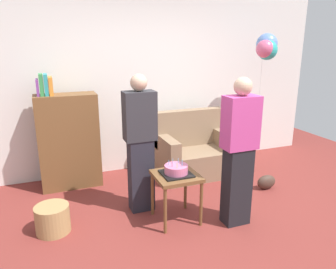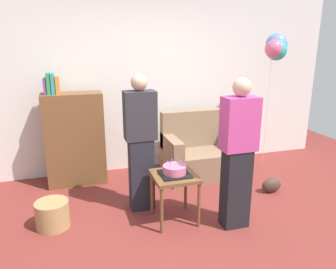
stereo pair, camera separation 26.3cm
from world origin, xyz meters
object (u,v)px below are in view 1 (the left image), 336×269
at_px(bookshelf, 69,140).
at_px(handbag, 266,182).
at_px(balloon_bunch, 267,47).
at_px(side_table, 176,181).
at_px(person_holding_cake, 239,152).
at_px(person_blowing_candles, 140,144).
at_px(wicker_basket, 53,219).
at_px(couch, 195,152).
at_px(birthday_cake, 176,170).

bearing_deg(bookshelf, handbag, -23.71).
bearing_deg(balloon_bunch, bookshelf, 173.75).
height_order(side_table, balloon_bunch, balloon_bunch).
bearing_deg(handbag, person_holding_cake, -146.64).
distance_m(side_table, person_blowing_candles, 0.60).
bearing_deg(wicker_basket, person_blowing_candles, 7.80).
bearing_deg(person_holding_cake, person_blowing_candles, -31.37).
distance_m(couch, bookshelf, 1.85).
height_order(birthday_cake, person_holding_cake, person_holding_cake).
bearing_deg(wicker_basket, bookshelf, 75.27).
bearing_deg(balloon_bunch, person_blowing_candles, -162.75).
xyz_separation_m(birthday_cake, balloon_bunch, (1.89, 1.07, 1.27)).
height_order(couch, balloon_bunch, balloon_bunch).
height_order(couch, bookshelf, bookshelf).
relative_size(person_blowing_candles, handbag, 5.82).
relative_size(birthday_cake, person_blowing_candles, 0.20).
xyz_separation_m(person_blowing_candles, person_holding_cake, (0.89, -0.67, 0.00)).
relative_size(person_holding_cake, handbag, 5.82).
relative_size(wicker_basket, handbag, 1.29).
bearing_deg(birthday_cake, balloon_bunch, 29.48).
height_order(person_holding_cake, handbag, person_holding_cake).
height_order(couch, handbag, couch).
height_order(bookshelf, person_blowing_candles, person_blowing_candles).
distance_m(birthday_cake, person_blowing_candles, 0.54).
relative_size(birthday_cake, handbag, 1.14).
height_order(bookshelf, person_holding_cake, person_holding_cake).
height_order(birthday_cake, person_blowing_candles, person_blowing_candles).
relative_size(couch, person_blowing_candles, 0.67).
xyz_separation_m(couch, bookshelf, (-1.81, 0.23, 0.33)).
xyz_separation_m(side_table, person_blowing_candles, (-0.29, 0.39, 0.36)).
bearing_deg(wicker_basket, couch, 23.29).
relative_size(couch, balloon_bunch, 0.53).
bearing_deg(bookshelf, wicker_basket, -104.73).
bearing_deg(birthday_cake, side_table, -59.16).
bearing_deg(balloon_bunch, side_table, -150.52).
bearing_deg(balloon_bunch, person_holding_cake, -133.65).
height_order(bookshelf, handbag, bookshelf).
bearing_deg(birthday_cake, bookshelf, 126.32).
bearing_deg(bookshelf, balloon_bunch, -6.25).
height_order(bookshelf, balloon_bunch, balloon_bunch).
relative_size(couch, wicker_basket, 3.06).
xyz_separation_m(person_holding_cake, balloon_bunch, (1.29, 1.35, 1.05)).
bearing_deg(side_table, couch, 55.82).
distance_m(side_table, birthday_cake, 0.13).
bearing_deg(person_holding_cake, handbag, -140.93).
xyz_separation_m(birthday_cake, handbag, (1.47, 0.29, -0.51)).
distance_m(bookshelf, wicker_basket, 1.29).
xyz_separation_m(birthday_cake, wicker_basket, (-1.32, 0.25, -0.46)).
distance_m(couch, balloon_bunch, 1.90).
bearing_deg(person_holding_cake, side_table, -19.36).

